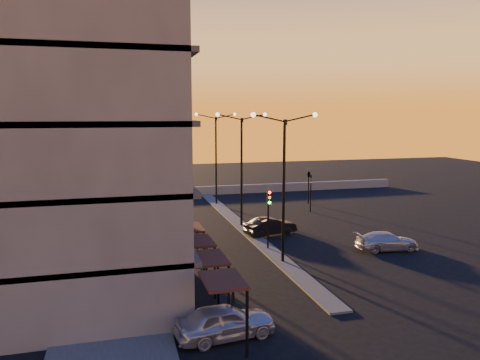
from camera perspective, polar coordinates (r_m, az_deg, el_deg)
name	(u,v)px	position (r m, az deg, el deg)	size (l,w,h in m)	color
ground	(283,263)	(30.37, 5.23, -10.01)	(120.00, 120.00, 0.00)	black
sidewalk_west	(112,256)	(32.43, -15.30, -8.98)	(5.00, 40.00, 0.12)	#484846
median	(241,226)	(39.52, 0.18, -5.60)	(1.20, 36.00, 0.12)	#484846
parapet	(222,190)	(55.14, -2.19, -1.22)	(44.00, 0.50, 1.00)	slate
building	(35,66)	(27.46, -23.76, 12.62)	(14.35, 17.08, 25.00)	#69645C
streetlamp_near	(284,176)	(29.12, 5.37, 0.51)	(4.32, 0.32, 9.51)	black
streetlamp_mid	(242,160)	(38.59, 0.18, 2.40)	(4.32, 0.32, 9.51)	black
streetlamp_far	(216,151)	(48.27, -2.95, 3.54)	(4.32, 0.32, 9.51)	black
traffic_light_main	(269,209)	(32.25, 3.53, -3.61)	(0.28, 0.44, 4.25)	black
signal_east_a	(311,192)	(45.48, 8.61, -1.48)	(0.13, 0.16, 3.60)	black
signal_east_b	(309,174)	(49.53, 8.38, 0.68)	(0.42, 1.99, 3.60)	black
car_hatchback	(225,321)	(20.63, -1.84, -16.84)	(1.72, 4.27, 1.45)	silver
car_sedan	(271,226)	(36.86, 3.75, -5.63)	(1.46, 4.17, 1.38)	black
car_wagon	(387,241)	(34.36, 17.48, -7.11)	(1.76, 4.34, 1.26)	#B7B9C0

